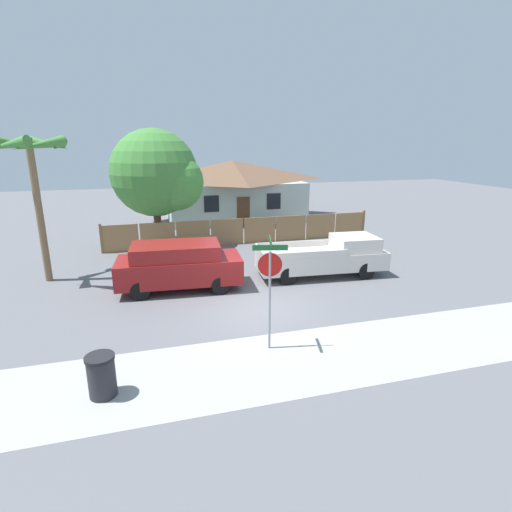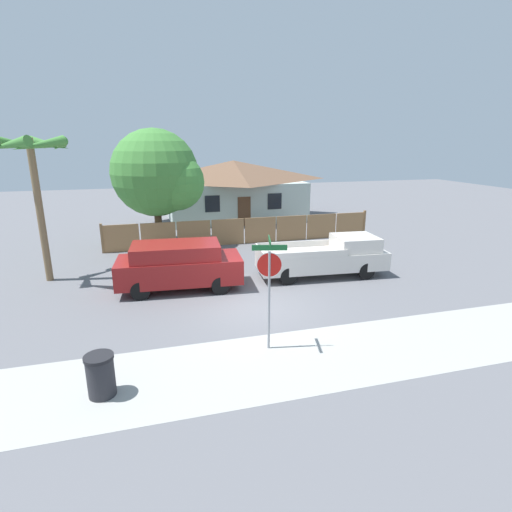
{
  "view_description": "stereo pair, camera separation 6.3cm",
  "coord_description": "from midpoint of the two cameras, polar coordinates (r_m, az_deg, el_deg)",
  "views": [
    {
      "loc": [
        -3.51,
        -12.45,
        5.65
      ],
      "look_at": [
        0.29,
        1.05,
        1.6
      ],
      "focal_mm": 28.0,
      "sensor_mm": 36.0,
      "label": 1
    },
    {
      "loc": [
        -3.45,
        -12.46,
        5.65
      ],
      "look_at": [
        0.29,
        1.05,
        1.6
      ],
      "focal_mm": 28.0,
      "sensor_mm": 36.0,
      "label": 2
    }
  ],
  "objects": [
    {
      "name": "ground_plane",
      "position": [
        14.11,
        0.14,
        -7.48
      ],
      "size": [
        80.0,
        80.0,
        0.0
      ],
      "primitive_type": "plane",
      "color": "slate"
    },
    {
      "name": "sidewalk_strip",
      "position": [
        11.07,
        5.33,
        -14.65
      ],
      "size": [
        36.0,
        3.2,
        0.01
      ],
      "color": "#A3A39E",
      "rests_on": "ground"
    },
    {
      "name": "wooden_fence",
      "position": [
        22.68,
        -1.6,
        3.6
      ],
      "size": [
        15.32,
        0.12,
        1.57
      ],
      "color": "#997047",
      "rests_on": "ground"
    },
    {
      "name": "house",
      "position": [
        30.54,
        -3.17,
        9.62
      ],
      "size": [
        10.48,
        7.15,
        4.27
      ],
      "color": "#B2C1B7",
      "rests_on": "ground"
    },
    {
      "name": "oak_tree",
      "position": [
        22.49,
        -13.54,
        11.19
      ],
      "size": [
        4.9,
        4.66,
        6.33
      ],
      "color": "brown",
      "rests_on": "ground"
    },
    {
      "name": "palm_tree",
      "position": [
        18.11,
        -29.31,
        12.21
      ],
      "size": [
        2.88,
        3.09,
        5.86
      ],
      "color": "brown",
      "rests_on": "ground"
    },
    {
      "name": "red_suv",
      "position": [
        15.88,
        -10.83,
        -1.22
      ],
      "size": [
        4.91,
        2.35,
        1.85
      ],
      "rotation": [
        0.0,
        0.0,
        -0.08
      ],
      "color": "maroon",
      "rests_on": "ground"
    },
    {
      "name": "orange_pickup",
      "position": [
        17.51,
        10.2,
        -0.11
      ],
      "size": [
        5.63,
        2.29,
        1.7
      ],
      "rotation": [
        0.0,
        0.0,
        -0.08
      ],
      "color": "silver",
      "rests_on": "ground"
    },
    {
      "name": "stop_sign",
      "position": [
        10.73,
        2.07,
        -2.8
      ],
      "size": [
        0.92,
        0.83,
        3.2
      ],
      "rotation": [
        0.0,
        0.0,
        -0.24
      ],
      "color": "gray",
      "rests_on": "ground"
    },
    {
      "name": "trash_bin",
      "position": [
        10.12,
        -21.14,
        -15.61
      ],
      "size": [
        0.66,
        0.66,
        1.01
      ],
      "color": "#28282D",
      "rests_on": "ground"
    }
  ]
}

